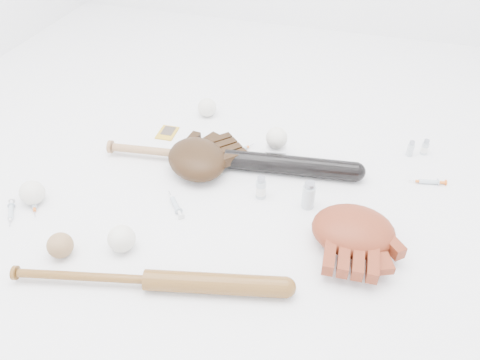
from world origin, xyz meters
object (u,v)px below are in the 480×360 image
(bat_dark, at_px, (228,159))
(bat_wood, at_px, (148,280))
(pedestal, at_px, (276,151))
(glove_dark, at_px, (197,159))

(bat_dark, bearing_deg, bat_wood, -101.77)
(bat_dark, distance_m, bat_wood, 0.57)
(bat_dark, xyz_separation_m, pedestal, (0.15, 0.11, -0.01))
(bat_wood, bearing_deg, pedestal, 61.20)
(bat_wood, distance_m, pedestal, 0.71)
(bat_wood, height_order, glove_dark, glove_dark)
(glove_dark, distance_m, pedestal, 0.30)
(bat_wood, relative_size, pedestal, 10.58)
(glove_dark, height_order, pedestal, glove_dark)
(bat_dark, bearing_deg, glove_dark, -160.19)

